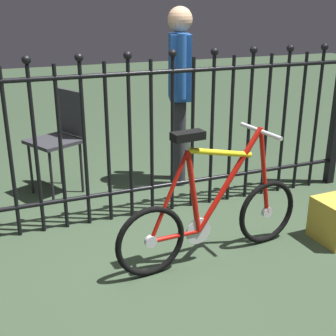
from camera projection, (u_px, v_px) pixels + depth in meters
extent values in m
plane|color=#31422E|center=(154.00, 258.00, 3.04)|extent=(20.00, 20.00, 0.00)
cylinder|color=black|center=(10.00, 156.00, 3.13)|extent=(0.03, 0.03, 1.23)
cylinder|color=black|center=(36.00, 153.00, 3.19)|extent=(0.03, 0.03, 1.23)
sphere|color=black|center=(26.00, 60.00, 2.97)|extent=(0.06, 0.06, 0.06)
cylinder|color=black|center=(61.00, 150.00, 3.25)|extent=(0.03, 0.03, 1.23)
cylinder|color=black|center=(85.00, 148.00, 3.31)|extent=(0.03, 0.03, 1.23)
sphere|color=black|center=(79.00, 58.00, 3.09)|extent=(0.06, 0.06, 0.06)
cylinder|color=black|center=(108.00, 145.00, 3.37)|extent=(0.03, 0.03, 1.23)
cylinder|color=black|center=(130.00, 142.00, 3.43)|extent=(0.03, 0.03, 1.23)
sphere|color=black|center=(128.00, 55.00, 3.21)|extent=(0.06, 0.06, 0.06)
cylinder|color=black|center=(152.00, 140.00, 3.49)|extent=(0.03, 0.03, 1.23)
cylinder|color=black|center=(172.00, 138.00, 3.55)|extent=(0.03, 0.03, 1.23)
sphere|color=black|center=(173.00, 53.00, 3.33)|extent=(0.06, 0.06, 0.06)
cylinder|color=black|center=(192.00, 135.00, 3.61)|extent=(0.03, 0.03, 1.23)
cylinder|color=black|center=(212.00, 133.00, 3.67)|extent=(0.03, 0.03, 1.23)
sphere|color=black|center=(215.00, 52.00, 3.45)|extent=(0.06, 0.06, 0.06)
cylinder|color=black|center=(231.00, 131.00, 3.73)|extent=(0.03, 0.03, 1.23)
cylinder|color=black|center=(249.00, 129.00, 3.79)|extent=(0.03, 0.03, 1.23)
sphere|color=black|center=(254.00, 50.00, 3.57)|extent=(0.06, 0.06, 0.06)
cylinder|color=black|center=(266.00, 127.00, 3.85)|extent=(0.03, 0.03, 1.23)
cylinder|color=black|center=(283.00, 125.00, 3.91)|extent=(0.03, 0.03, 1.23)
sphere|color=black|center=(290.00, 48.00, 3.69)|extent=(0.06, 0.06, 0.06)
cylinder|color=black|center=(300.00, 123.00, 3.97)|extent=(0.03, 0.03, 1.23)
cylinder|color=black|center=(316.00, 122.00, 4.03)|extent=(0.03, 0.03, 1.23)
sphere|color=black|center=(325.00, 47.00, 3.81)|extent=(0.06, 0.06, 0.06)
cylinder|color=black|center=(124.00, 191.00, 3.54)|extent=(4.03, 0.03, 0.03)
cylinder|color=black|center=(120.00, 74.00, 3.23)|extent=(4.03, 0.03, 0.03)
torus|color=black|center=(151.00, 241.00, 2.78)|extent=(0.47, 0.08, 0.47)
cylinder|color=silver|center=(151.00, 241.00, 2.78)|extent=(0.08, 0.04, 0.08)
torus|color=black|center=(267.00, 212.00, 3.17)|extent=(0.47, 0.08, 0.47)
cylinder|color=silver|center=(267.00, 212.00, 3.17)|extent=(0.08, 0.04, 0.08)
cylinder|color=red|center=(230.00, 180.00, 2.92)|extent=(0.48, 0.08, 0.65)
cylinder|color=yellow|center=(220.00, 153.00, 2.81)|extent=(0.48, 0.08, 0.14)
cylinder|color=red|center=(193.00, 192.00, 2.81)|extent=(0.13, 0.05, 0.57)
cylinder|color=red|center=(175.00, 236.00, 2.85)|extent=(0.34, 0.06, 0.04)
cylinder|color=red|center=(169.00, 197.00, 2.74)|extent=(0.28, 0.05, 0.56)
cylinder|color=red|center=(264.00, 172.00, 3.04)|extent=(0.14, 0.04, 0.63)
cylinder|color=silver|center=(261.00, 130.00, 2.91)|extent=(0.03, 0.03, 0.02)
cylinder|color=silver|center=(261.00, 131.00, 2.91)|extent=(0.07, 0.40, 0.03)
cylinder|color=silver|center=(188.00, 145.00, 2.68)|extent=(0.03, 0.03, 0.07)
cube|color=black|center=(188.00, 136.00, 2.67)|extent=(0.21, 0.11, 0.05)
cylinder|color=silver|center=(198.00, 231.00, 2.93)|extent=(0.18, 0.03, 0.18)
cylinder|color=black|center=(51.00, 177.00, 3.80)|extent=(0.02, 0.02, 0.47)
cylinder|color=black|center=(31.00, 169.00, 3.99)|extent=(0.02, 0.02, 0.47)
cylinder|color=black|center=(81.00, 168.00, 4.01)|extent=(0.02, 0.02, 0.47)
cylinder|color=black|center=(61.00, 160.00, 4.21)|extent=(0.02, 0.02, 0.47)
cube|color=#2D2D33|center=(54.00, 141.00, 3.92)|extent=(0.52, 0.52, 0.03)
cube|color=#2D2D33|center=(69.00, 112.00, 3.97)|extent=(0.19, 0.35, 0.39)
cylinder|color=#2D2D33|center=(180.00, 144.00, 4.13)|extent=(0.11, 0.11, 0.79)
cylinder|color=#2D2D33|center=(178.00, 139.00, 4.28)|extent=(0.11, 0.11, 0.79)
cube|color=#1E4C99|center=(180.00, 67.00, 3.97)|extent=(0.26, 0.34, 0.56)
cylinder|color=#1E4C99|center=(182.00, 67.00, 3.78)|extent=(0.08, 0.08, 0.53)
cylinder|color=#1E4C99|center=(178.00, 61.00, 4.15)|extent=(0.08, 0.08, 0.53)
sphere|color=tan|center=(180.00, 19.00, 3.84)|extent=(0.22, 0.22, 0.22)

